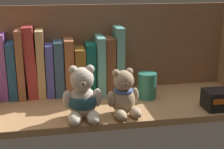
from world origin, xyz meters
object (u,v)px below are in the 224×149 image
teddy_bear_smaller (123,95)px  pillar_candle (147,86)px  book_1 (3,66)px  book_8 (69,66)px  book_4 (31,62)px  book_7 (59,68)px  book_3 (21,63)px  teddy_bear_larger (82,98)px  book_5 (41,63)px  book_2 (13,70)px  small_product_box (220,99)px  book_11 (99,64)px  book_12 (108,64)px  book_10 (90,68)px  book_13 (118,59)px  book_9 (80,70)px  book_6 (50,70)px

teddy_bear_smaller → pillar_candle: (10.38, 11.45, -1.51)cm
book_1 → book_8: bearing=0.0°
book_4 → book_7: 9.29cm
book_3 → teddy_bear_larger: 28.28cm
book_1 → teddy_bear_larger: book_1 is taller
book_1 → book_5: 12.04cm
book_1 → book_2: bearing=0.0°
small_product_box → pillar_candle: bearing=147.4°
teddy_bear_smaller → book_8: bearing=124.3°
book_11 → small_product_box: size_ratio=1.99×
book_11 → pillar_candle: size_ratio=2.31×
book_12 → pillar_candle: book_12 is taller
small_product_box → book_10: bearing=149.5°
small_product_box → book_1: bearing=161.5°
book_10 → book_12: size_ratio=0.91×
book_1 → teddy_bear_larger: bearing=-42.2°
book_11 → small_product_box: 40.72cm
book_7 → book_10: bearing=-0.0°
book_5 → book_10: size_ratio=1.28×
book_2 → book_3: 3.40cm
book_2 → book_8: size_ratio=0.97×
book_1 → small_product_box: (65.04, -21.74, -7.73)cm
teddy_bear_larger → book_13: bearing=56.5°
book_12 → book_9: bearing=180.0°
book_7 → book_8: 3.34cm
book_1 → book_6: size_ratio=1.23×
book_9 → book_11: 6.97cm
book_13 → teddy_bear_smaller: (-2.38, -20.82, -5.50)cm
book_5 → teddy_bear_smaller: book_5 is taller
book_3 → book_13: book_13 is taller
book_4 → book_8: size_ratio=1.23×
teddy_bear_smaller → book_4: bearing=141.8°
book_5 → teddy_bear_smaller: 31.66cm
teddy_bear_larger → teddy_bear_smaller: bearing=2.6°
book_9 → small_product_box: bearing=-28.3°
book_12 → teddy_bear_smaller: (0.84, -20.82, -3.74)cm
book_8 → book_11: bearing=-0.0°
book_6 → teddy_bear_smaller: size_ratio=1.28×
book_9 → book_10: 3.61cm
book_1 → book_6: (14.76, 0.00, -1.98)cm
teddy_bear_smaller → pillar_candle: teddy_bear_smaller is taller
book_2 → small_product_box: bearing=-19.3°
teddy_bear_larger → teddy_bear_smaller: size_ratio=1.13×
book_9 → teddy_bear_smaller: book_9 is taller
book_3 → small_product_box: (59.27, -21.74, -8.29)cm
book_1 → book_7: 17.86cm
book_3 → book_11: bearing=-0.0°
book_3 → book_9: book_3 is taller
book_4 → book_1: bearing=180.0°
book_9 → book_11: size_ratio=0.81×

